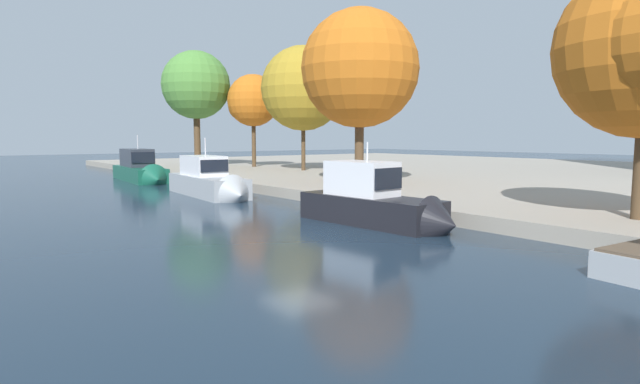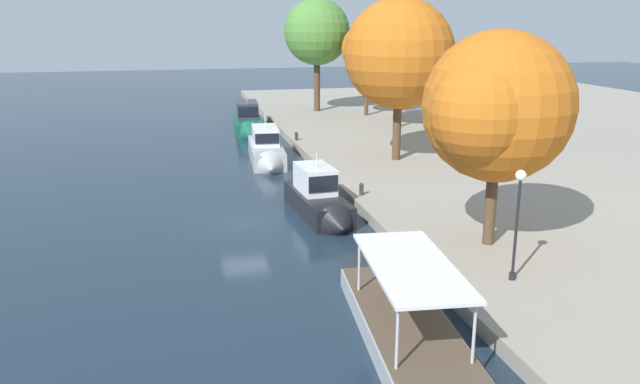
{
  "view_description": "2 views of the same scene",
  "coord_description": "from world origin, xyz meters",
  "views": [
    {
      "loc": [
        15.78,
        -11.14,
        3.79
      ],
      "look_at": [
        -2.73,
        3.11,
        1.32
      ],
      "focal_mm": 29.03,
      "sensor_mm": 36.0,
      "label": 1
    },
    {
      "loc": [
        33.3,
        -3.58,
        10.94
      ],
      "look_at": [
        0.94,
        4.08,
        1.78
      ],
      "focal_mm": 35.67,
      "sensor_mm": 36.0,
      "label": 2
    }
  ],
  "objects": [
    {
      "name": "tour_boat_3",
      "position": [
        15.73,
        3.87,
        0.26
      ],
      "size": [
        11.82,
        3.93,
        4.2
      ],
      "rotation": [
        0.0,
        0.0,
        -0.09
      ],
      "color": "#9EA3A8",
      "rests_on": "ground_plane"
    },
    {
      "name": "motor_yacht_0",
      "position": [
        -29.38,
        3.9,
        0.85
      ],
      "size": [
        10.56,
        3.28,
        4.76
      ],
      "rotation": [
        0.0,
        0.0,
        -0.08
      ],
      "color": "#14513D",
      "rests_on": "ground_plane"
    },
    {
      "name": "mooring_bollard_1",
      "position": [
        -20.1,
        6.95,
        1.04
      ],
      "size": [
        0.32,
        0.32,
        0.74
      ],
      "color": "#2D2D33",
      "rests_on": "dock_promenade"
    },
    {
      "name": "ground_plane",
      "position": [
        0.0,
        0.0,
        0.0
      ],
      "size": [
        220.0,
        220.0,
        0.0
      ],
      "primitive_type": "plane",
      "color": "#192838"
    },
    {
      "name": "tree_4",
      "position": [
        -37.35,
        12.91,
        9.52
      ],
      "size": [
        7.5,
        7.3,
        12.41
      ],
      "color": "#4C3823",
      "rests_on": "dock_promenade"
    },
    {
      "name": "motor_yacht_2",
      "position": [
        -0.29,
        4.38,
        0.84
      ],
      "size": [
        8.01,
        2.74,
        4.2
      ],
      "rotation": [
        0.0,
        0.0,
        0.07
      ],
      "color": "black",
      "rests_on": "ground_plane"
    },
    {
      "name": "tree_3",
      "position": [
        7.83,
        10.32,
        7.07
      ],
      "size": [
        6.78,
        6.99,
        9.86
      ],
      "color": "#4C3823",
      "rests_on": "dock_promenade"
    },
    {
      "name": "lamp_post",
      "position": [
        11.77,
        9.56,
        3.61
      ],
      "size": [
        0.43,
        0.43,
        4.58
      ],
      "color": "black",
      "rests_on": "dock_promenade"
    },
    {
      "name": "motor_yacht_1",
      "position": [
        -15.03,
        3.57,
        0.77
      ],
      "size": [
        9.63,
        3.07,
        4.47
      ],
      "rotation": [
        0.0,
        0.0,
        -0.07
      ],
      "color": "#9EA3A8",
      "rests_on": "ground_plane"
    },
    {
      "name": "tree_0",
      "position": [
        -32.84,
        17.27,
        7.59
      ],
      "size": [
        5.52,
        5.52,
        9.83
      ],
      "color": "#4C3823",
      "rests_on": "dock_promenade"
    },
    {
      "name": "tree_1",
      "position": [
        -11.18,
        12.92,
        8.4
      ],
      "size": [
        8.11,
        8.0,
        11.78
      ],
      "color": "#4C3823",
      "rests_on": "dock_promenade"
    },
    {
      "name": "tree_2",
      "position": [
        -24.6,
        17.7,
        8.54
      ],
      "size": [
        7.97,
        7.97,
        11.73
      ],
      "color": "#4C3823",
      "rests_on": "dock_promenade"
    },
    {
      "name": "mooring_bollard_0",
      "position": [
        -1.84,
        7.29,
        1.05
      ],
      "size": [
        0.28,
        0.28,
        0.77
      ],
      "color": "#2D2D33",
      "rests_on": "dock_promenade"
    }
  ]
}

